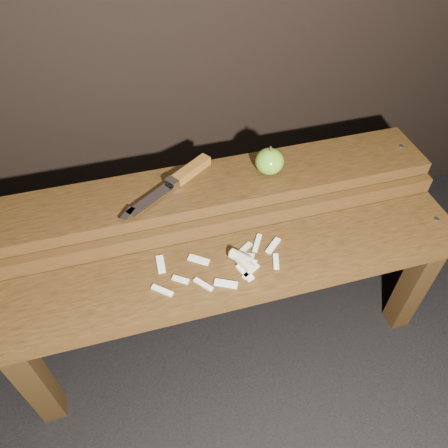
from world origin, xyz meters
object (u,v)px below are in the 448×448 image
object	(u,v)px
bench_front_tier	(237,284)
bench_rear_tier	(214,206)
knife	(181,177)
apple	(269,161)

from	to	relation	value
bench_front_tier	bench_rear_tier	world-z (taller)	bench_rear_tier
knife	apple	bearing A→B (deg)	-6.28
bench_front_tier	knife	xyz separation A→B (m)	(-0.08, 0.26, 0.16)
bench_front_tier	bench_rear_tier	size ratio (longest dim) A/B	1.00
knife	bench_rear_tier	bearing A→B (deg)	-21.00
bench_front_tier	bench_rear_tier	distance (m)	0.23
bench_front_tier	knife	world-z (taller)	knife
bench_rear_tier	apple	distance (m)	0.20
apple	knife	xyz separation A→B (m)	(-0.23, 0.03, -0.02)
bench_front_tier	knife	size ratio (longest dim) A/B	4.54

